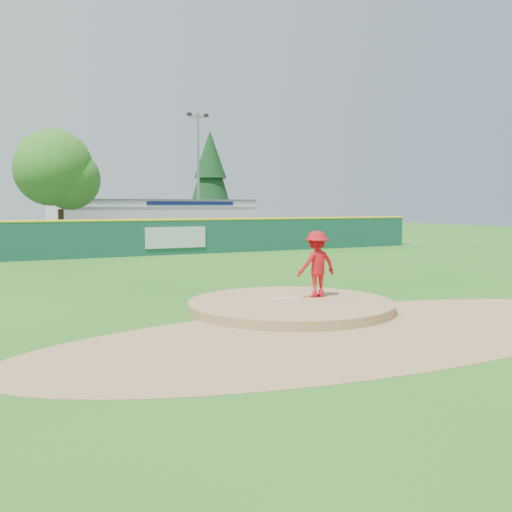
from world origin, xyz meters
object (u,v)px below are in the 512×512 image
deciduous_tree (60,178)px  conifer_tree (210,176)px  pitcher (317,264)px  van (51,243)px  pool_building_grp (150,220)px  light_pole_right (198,171)px

deciduous_tree → conifer_tree: conifer_tree is taller
pitcher → van: (-4.04, 21.60, -0.54)m
van → pool_building_grp: bearing=-38.1°
deciduous_tree → conifer_tree: (15.00, 11.00, 0.99)m
pool_building_grp → deciduous_tree: deciduous_tree is taller
deciduous_tree → pool_building_grp: bearing=41.2°
pool_building_grp → deciduous_tree: bearing=-138.8°
pool_building_grp → light_pole_right: bearing=-44.9°
pitcher → conifer_tree: size_ratio=0.19×
deciduous_tree → van: bearing=-108.4°
light_pole_right → deciduous_tree: bearing=-160.0°
conifer_tree → pitcher: bearing=-108.6°
pitcher → pool_building_grp: bearing=-100.3°
van → light_pole_right: bearing=-55.7°
pitcher → light_pole_right: bearing=-106.9°
conifer_tree → light_pole_right: 8.06m
van → deciduous_tree: (1.05, 3.15, 3.92)m
van → light_pole_right: size_ratio=0.44×
pitcher → van: 21.98m
deciduous_tree → light_pole_right: bearing=20.0°
van → deciduous_tree: bearing=-14.8°
deciduous_tree → conifer_tree: bearing=36.3°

